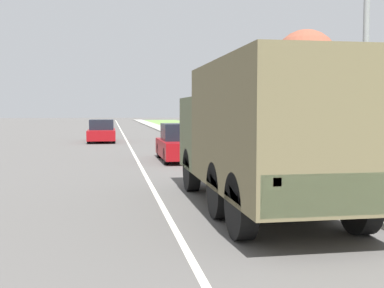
{
  "coord_description": "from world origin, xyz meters",
  "views": [
    {
      "loc": [
        -1.1,
        -0.49,
        2.1
      ],
      "look_at": [
        0.8,
        10.68,
        1.3
      ],
      "focal_mm": 45.0,
      "sensor_mm": 36.0,
      "label": 1
    }
  ],
  "objects": [
    {
      "name": "ground_plane",
      "position": [
        0.0,
        40.0,
        0.0
      ],
      "size": [
        180.0,
        180.0,
        0.0
      ],
      "primitive_type": "plane",
      "color": "#565451"
    },
    {
      "name": "lane_centre_stripe",
      "position": [
        0.0,
        40.0,
        0.0
      ],
      "size": [
        0.12,
        120.0,
        0.0
      ],
      "color": "silver",
      "rests_on": "ground"
    },
    {
      "name": "sidewalk_right",
      "position": [
        4.5,
        40.0,
        0.06
      ],
      "size": [
        1.8,
        120.0,
        0.12
      ],
      "color": "#9E9B93",
      "rests_on": "ground"
    },
    {
      "name": "grass_strip_right",
      "position": [
        8.9,
        40.0,
        0.01
      ],
      "size": [
        7.0,
        120.0,
        0.02
      ],
      "color": "#6B9347",
      "rests_on": "ground"
    },
    {
      "name": "military_truck",
      "position": [
        2.0,
        9.04,
        1.67
      ],
      "size": [
        2.37,
        7.18,
        3.03
      ],
      "color": "#545B3D",
      "rests_on": "ground"
    },
    {
      "name": "car_nearest_ahead",
      "position": [
        1.9,
        19.24,
        0.69
      ],
      "size": [
        1.94,
        4.09,
        1.54
      ],
      "color": "maroon",
      "rests_on": "ground"
    },
    {
      "name": "car_second_ahead",
      "position": [
        -1.66,
        31.87,
        0.67
      ],
      "size": [
        1.76,
        4.86,
        1.47
      ],
      "color": "maroon",
      "rests_on": "ground"
    },
    {
      "name": "lamp_post",
      "position": [
        4.52,
        9.92,
        3.79
      ],
      "size": [
        1.69,
        0.24,
        6.05
      ],
      "color": "gray",
      "rests_on": "sidewalk_right"
    },
    {
      "name": "tree_mid_right",
      "position": [
        8.72,
        22.82,
        4.5
      ],
      "size": [
        3.27,
        3.27,
        6.15
      ],
      "color": "brown",
      "rests_on": "grass_strip_right"
    }
  ]
}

